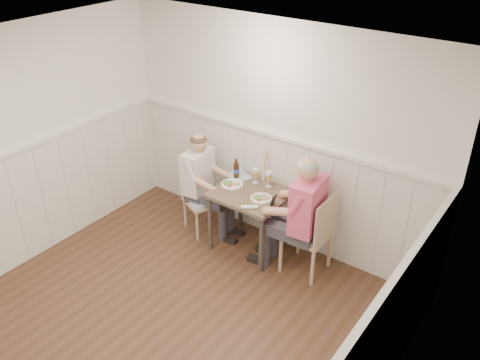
{
  "coord_description": "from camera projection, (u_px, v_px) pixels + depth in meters",
  "views": [
    {
      "loc": [
        2.71,
        -2.17,
        3.66
      ],
      "look_at": [
        -0.06,
        1.64,
        1.0
      ],
      "focal_mm": 38.0,
      "sensor_mm": 36.0,
      "label": 1
    }
  ],
  "objects": [
    {
      "name": "ground_plane",
      "position": [
        142.0,
        346.0,
        4.71
      ],
      "size": [
        4.5,
        4.5,
        0.0
      ],
      "primitive_type": "plane",
      "color": "#4A2E1C"
    },
    {
      "name": "room_shell",
      "position": [
        123.0,
        208.0,
        3.97
      ],
      "size": [
        4.04,
        4.54,
        2.6
      ],
      "color": "white",
      "rests_on": "ground"
    },
    {
      "name": "wainscot",
      "position": [
        187.0,
        250.0,
        4.86
      ],
      "size": [
        4.0,
        4.49,
        1.34
      ],
      "color": "silver",
      "rests_on": "ground"
    },
    {
      "name": "dining_table",
      "position": [
        250.0,
        201.0,
        5.73
      ],
      "size": [
        0.81,
        0.7,
        0.75
      ],
      "color": "brown",
      "rests_on": "ground"
    },
    {
      "name": "chair_right",
      "position": [
        312.0,
        231.0,
        5.4
      ],
      "size": [
        0.46,
        0.46,
        0.97
      ],
      "color": "tan",
      "rests_on": "ground"
    },
    {
      "name": "chair_left",
      "position": [
        201.0,
        196.0,
        6.17
      ],
      "size": [
        0.52,
        0.52,
        0.84
      ],
      "color": "tan",
      "rests_on": "ground"
    },
    {
      "name": "man_in_pink",
      "position": [
        302.0,
        226.0,
        5.36
      ],
      "size": [
        0.69,
        0.48,
        1.43
      ],
      "color": "#3F3F47",
      "rests_on": "ground"
    },
    {
      "name": "diner_cream",
      "position": [
        201.0,
        190.0,
        6.12
      ],
      "size": [
        0.63,
        0.44,
        1.3
      ],
      "color": "#3F3F47",
      "rests_on": "ground"
    },
    {
      "name": "plate_man",
      "position": [
        260.0,
        197.0,
        5.54
      ],
      "size": [
        0.24,
        0.24,
        0.06
      ],
      "color": "white",
      "rests_on": "dining_table"
    },
    {
      "name": "plate_diner",
      "position": [
        231.0,
        183.0,
        5.81
      ],
      "size": [
        0.26,
        0.26,
        0.06
      ],
      "color": "white",
      "rests_on": "dining_table"
    },
    {
      "name": "beer_glass_a",
      "position": [
        269.0,
        177.0,
        5.72
      ],
      "size": [
        0.08,
        0.08,
        0.19
      ],
      "color": "silver",
      "rests_on": "dining_table"
    },
    {
      "name": "beer_glass_b",
      "position": [
        256.0,
        173.0,
        5.8
      ],
      "size": [
        0.07,
        0.07,
        0.19
      ],
      "color": "silver",
      "rests_on": "dining_table"
    },
    {
      "name": "beer_bottle",
      "position": [
        236.0,
        169.0,
        5.92
      ],
      "size": [
        0.07,
        0.07,
        0.24
      ],
      "color": "black",
      "rests_on": "dining_table"
    },
    {
      "name": "rolled_napkin",
      "position": [
        250.0,
        207.0,
        5.37
      ],
      "size": [
        0.17,
        0.14,
        0.04
      ],
      "color": "white",
      "rests_on": "dining_table"
    },
    {
      "name": "grass_vase",
      "position": [
        264.0,
        166.0,
        5.82
      ],
      "size": [
        0.05,
        0.05,
        0.41
      ],
      "color": "silver",
      "rests_on": "dining_table"
    },
    {
      "name": "gingham_mat",
      "position": [
        239.0,
        176.0,
        6.0
      ],
      "size": [
        0.34,
        0.31,
        0.01
      ],
      "color": "#5F7FB6",
      "rests_on": "dining_table"
    }
  ]
}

